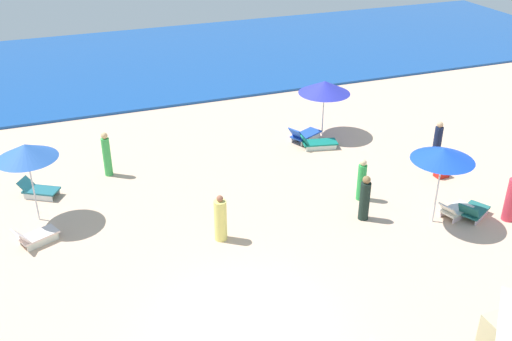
{
  "coord_description": "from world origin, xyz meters",
  "views": [
    {
      "loc": [
        -3.65,
        -10.67,
        10.36
      ],
      "look_at": [
        2.47,
        5.77,
        1.11
      ],
      "focal_mm": 41.19,
      "sensor_mm": 36.0,
      "label": 1
    }
  ],
  "objects_px": {
    "lounge_chair_0_0": "(473,211)",
    "beachgoer_4": "(221,219)",
    "lounge_chair_1_1": "(39,190)",
    "umbrella_0": "(443,155)",
    "lounge_chair_0_1": "(455,210)",
    "lounge_chair_1_0": "(35,236)",
    "beachgoer_5": "(362,180)",
    "lounge_chair_3_1": "(304,135)",
    "beachgoer_2": "(512,199)",
    "cooler_box_0": "(442,172)",
    "lounge_chair_3_0": "(317,143)",
    "beachgoer_0": "(365,199)",
    "beachgoer_3": "(107,155)",
    "umbrella_1": "(26,152)",
    "umbrella_3": "(325,87)",
    "beachgoer_1": "(437,141)"
  },
  "relations": [
    {
      "from": "lounge_chair_0_0",
      "to": "lounge_chair_1_1",
      "type": "bearing_deg",
      "value": 35.92
    },
    {
      "from": "cooler_box_0",
      "to": "beachgoer_3",
      "type": "bearing_deg",
      "value": -24.72
    },
    {
      "from": "umbrella_1",
      "to": "lounge_chair_1_0",
      "type": "xyz_separation_m",
      "value": [
        -0.14,
        -1.4,
        -2.21
      ]
    },
    {
      "from": "umbrella_3",
      "to": "beachgoer_1",
      "type": "relative_size",
      "value": 1.52
    },
    {
      "from": "lounge_chair_0_1",
      "to": "lounge_chair_1_0",
      "type": "relative_size",
      "value": 0.99
    },
    {
      "from": "lounge_chair_3_0",
      "to": "cooler_box_0",
      "type": "height_order",
      "value": "lounge_chair_3_0"
    },
    {
      "from": "lounge_chair_3_0",
      "to": "lounge_chair_0_1",
      "type": "bearing_deg",
      "value": -150.86
    },
    {
      "from": "lounge_chair_3_1",
      "to": "beachgoer_2",
      "type": "height_order",
      "value": "beachgoer_2"
    },
    {
      "from": "lounge_chair_3_1",
      "to": "lounge_chair_0_1",
      "type": "bearing_deg",
      "value": 170.86
    },
    {
      "from": "beachgoer_5",
      "to": "umbrella_3",
      "type": "bearing_deg",
      "value": -23.47
    },
    {
      "from": "umbrella_1",
      "to": "umbrella_3",
      "type": "relative_size",
      "value": 1.14
    },
    {
      "from": "lounge_chair_3_1",
      "to": "beachgoer_0",
      "type": "bearing_deg",
      "value": 147.32
    },
    {
      "from": "beachgoer_3",
      "to": "cooler_box_0",
      "type": "bearing_deg",
      "value": 113.84
    },
    {
      "from": "lounge_chair_3_1",
      "to": "lounge_chair_3_0",
      "type": "bearing_deg",
      "value": 169.98
    },
    {
      "from": "umbrella_0",
      "to": "lounge_chair_3_1",
      "type": "bearing_deg",
      "value": 100.62
    },
    {
      "from": "lounge_chair_0_1",
      "to": "beachgoer_5",
      "type": "xyz_separation_m",
      "value": [
        -2.34,
        2.09,
        0.48
      ]
    },
    {
      "from": "umbrella_0",
      "to": "cooler_box_0",
      "type": "relative_size",
      "value": 5.43
    },
    {
      "from": "beachgoer_0",
      "to": "beachgoer_1",
      "type": "xyz_separation_m",
      "value": [
        4.87,
        2.88,
        -0.01
      ]
    },
    {
      "from": "beachgoer_4",
      "to": "beachgoer_2",
      "type": "bearing_deg",
      "value": -146.27
    },
    {
      "from": "lounge_chair_1_0",
      "to": "beachgoer_5",
      "type": "relative_size",
      "value": 0.91
    },
    {
      "from": "beachgoer_0",
      "to": "beachgoer_2",
      "type": "bearing_deg",
      "value": 26.23
    },
    {
      "from": "lounge_chair_3_0",
      "to": "beachgoer_0",
      "type": "distance_m",
      "value": 5.48
    },
    {
      "from": "lounge_chair_1_0",
      "to": "lounge_chair_3_1",
      "type": "relative_size",
      "value": 0.85
    },
    {
      "from": "lounge_chair_3_0",
      "to": "beachgoer_0",
      "type": "height_order",
      "value": "beachgoer_0"
    },
    {
      "from": "umbrella_0",
      "to": "lounge_chair_0_1",
      "type": "relative_size",
      "value": 1.89
    },
    {
      "from": "umbrella_0",
      "to": "umbrella_3",
      "type": "bearing_deg",
      "value": 92.36
    },
    {
      "from": "beachgoer_0",
      "to": "umbrella_0",
      "type": "bearing_deg",
      "value": 22.43
    },
    {
      "from": "lounge_chair_0_0",
      "to": "umbrella_3",
      "type": "xyz_separation_m",
      "value": [
        -1.66,
        7.75,
        1.87
      ]
    },
    {
      "from": "lounge_chair_0_0",
      "to": "lounge_chair_1_0",
      "type": "xyz_separation_m",
      "value": [
        -13.46,
        3.43,
        0.02
      ]
    },
    {
      "from": "lounge_chair_3_0",
      "to": "beachgoer_3",
      "type": "distance_m",
      "value": 8.33
    },
    {
      "from": "umbrella_1",
      "to": "lounge_chair_0_0",
      "type": "bearing_deg",
      "value": -19.96
    },
    {
      "from": "lounge_chair_3_0",
      "to": "beachgoer_5",
      "type": "xyz_separation_m",
      "value": [
        -0.39,
        -4.23,
        0.5
      ]
    },
    {
      "from": "beachgoer_3",
      "to": "cooler_box_0",
      "type": "height_order",
      "value": "beachgoer_3"
    },
    {
      "from": "umbrella_0",
      "to": "lounge_chair_0_0",
      "type": "xyz_separation_m",
      "value": [
        1.35,
        -0.26,
        -2.17
      ]
    },
    {
      "from": "lounge_chair_0_0",
      "to": "beachgoer_3",
      "type": "xyz_separation_m",
      "value": [
        -10.74,
        7.18,
        0.58
      ]
    },
    {
      "from": "beachgoer_1",
      "to": "beachgoer_5",
      "type": "xyz_separation_m",
      "value": [
        -4.33,
        -1.74,
        -0.01
      ]
    },
    {
      "from": "lounge_chair_0_0",
      "to": "beachgoer_1",
      "type": "xyz_separation_m",
      "value": [
        1.49,
        4.08,
        0.49
      ]
    },
    {
      "from": "lounge_chair_0_0",
      "to": "beachgoer_4",
      "type": "height_order",
      "value": "beachgoer_4"
    },
    {
      "from": "lounge_chair_0_1",
      "to": "beachgoer_1",
      "type": "distance_m",
      "value": 4.34
    },
    {
      "from": "beachgoer_2",
      "to": "cooler_box_0",
      "type": "height_order",
      "value": "beachgoer_2"
    },
    {
      "from": "lounge_chair_0_0",
      "to": "lounge_chair_0_1",
      "type": "relative_size",
      "value": 1.0
    },
    {
      "from": "umbrella_1",
      "to": "beachgoer_0",
      "type": "height_order",
      "value": "umbrella_1"
    },
    {
      "from": "lounge_chair_3_1",
      "to": "beachgoer_3",
      "type": "relative_size",
      "value": 0.96
    },
    {
      "from": "lounge_chair_0_0",
      "to": "beachgoer_4",
      "type": "distance_m",
      "value": 8.28
    },
    {
      "from": "beachgoer_3",
      "to": "umbrella_0",
      "type": "bearing_deg",
      "value": 98.6
    },
    {
      "from": "cooler_box_0",
      "to": "umbrella_0",
      "type": "bearing_deg",
      "value": 45.53
    },
    {
      "from": "umbrella_0",
      "to": "umbrella_1",
      "type": "xyz_separation_m",
      "value": [
        -11.97,
        4.58,
        0.05
      ]
    },
    {
      "from": "umbrella_0",
      "to": "umbrella_3",
      "type": "relative_size",
      "value": 1.1
    },
    {
      "from": "beachgoer_3",
      "to": "umbrella_3",
      "type": "bearing_deg",
      "value": 138.56
    },
    {
      "from": "lounge_chair_1_1",
      "to": "umbrella_3",
      "type": "bearing_deg",
      "value": -52.42
    }
  ]
}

